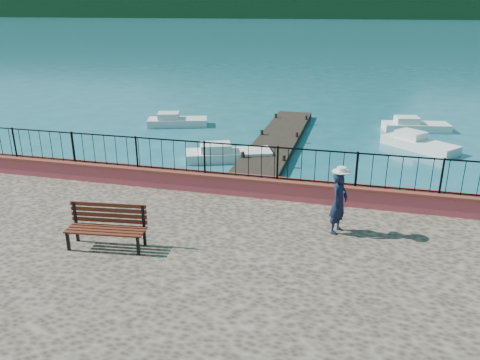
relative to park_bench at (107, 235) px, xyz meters
The scene contains 12 objects.
ground 3.89m from the park_bench, ahead, with size 2000.00×2000.00×0.00m, color #19596B.
parapet 5.32m from the park_bench, 47.78° to the left, with size 28.00×0.46×0.58m, color #A93D47.
railing 5.38m from the park_bench, 47.78° to the left, with size 27.00×0.05×0.95m, color black.
dock 12.42m from the park_bench, 82.66° to the left, with size 2.00×16.00×0.30m, color #2D231C.
far_forest 300.36m from the park_bench, 89.32° to the left, with size 900.00×60.00×18.00m, color black.
park_bench is the anchor object (origin of this frame).
person 5.57m from the park_bench, 22.54° to the left, with size 0.58×0.38×1.58m, color black.
hat 5.70m from the park_bench, 22.54° to the left, with size 0.44×0.44×0.12m, color silver.
boat_0 10.72m from the park_bench, 90.49° to the left, with size 3.81×1.30×0.80m, color silver.
boat_1 16.88m from the park_bench, 60.12° to the left, with size 3.60×1.30×0.80m, color silver.
boat_2 20.26m from the park_bench, 64.96° to the left, with size 3.52×1.30×0.80m, color silver.
boat_3 16.82m from the park_bench, 106.20° to the left, with size 3.37×1.30×0.80m, color silver.
Camera 1 is at (1.81, -8.87, 6.46)m, focal length 35.00 mm.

